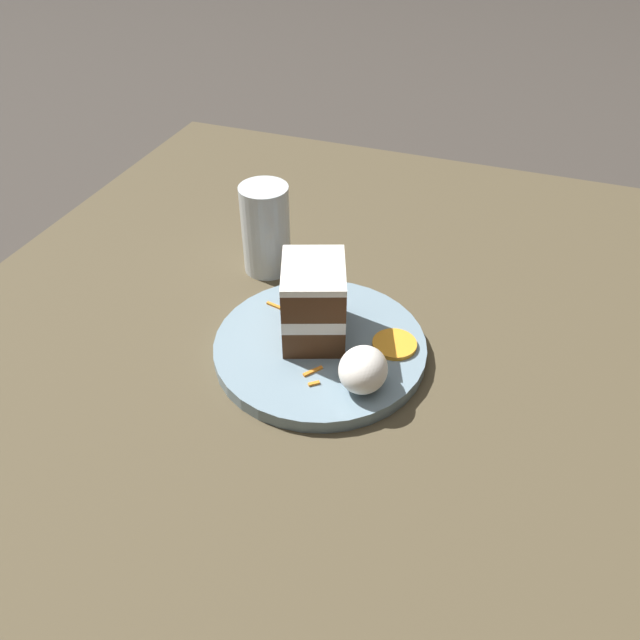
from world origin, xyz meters
name	(u,v)px	position (x,y,z in m)	size (l,w,h in m)	color
ground_plane	(314,358)	(0.00, 0.00, 0.00)	(6.00, 6.00, 0.00)	#38332D
dining_table	(314,351)	(0.00, 0.00, 0.01)	(1.19, 1.01, 0.02)	#4C422D
plate	(320,347)	(0.01, 0.01, 0.03)	(0.26, 0.26, 0.02)	gray
cake_slice	(311,303)	(0.00, 0.00, 0.09)	(0.11, 0.10, 0.10)	#4C2D19
cream_dollop	(363,370)	(0.07, 0.08, 0.07)	(0.06, 0.06, 0.05)	white
orange_garnish	(394,344)	(-0.01, 0.10, 0.04)	(0.05, 0.05, 0.01)	orange
carrot_shreds_scatter	(311,325)	(-0.01, -0.01, 0.04)	(0.17, 0.18, 0.00)	orange
drinking_glass	(266,235)	(-0.14, -0.12, 0.08)	(0.07, 0.07, 0.13)	silver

